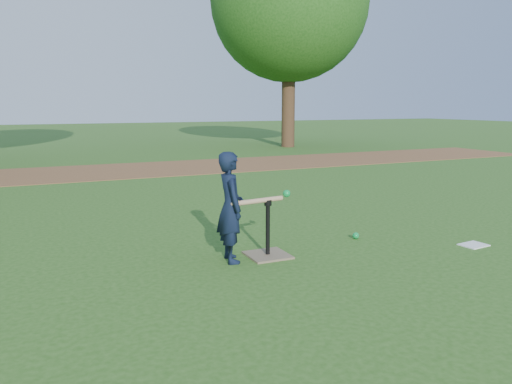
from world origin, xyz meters
name	(u,v)px	position (x,y,z in m)	size (l,w,h in m)	color
ground	(284,247)	(0.00, 0.00, 0.00)	(80.00, 80.00, 0.00)	#285116
dirt_strip	(143,169)	(0.00, 7.50, 0.01)	(24.00, 3.00, 0.01)	brown
child	(230,207)	(-0.75, -0.23, 0.57)	(0.42, 0.27, 1.14)	black
wiffle_ball_ground	(356,236)	(0.94, -0.07, 0.04)	(0.08, 0.08, 0.08)	#0D913E
clipboard	(474,245)	(2.01, -0.87, 0.01)	(0.30, 0.23, 0.01)	white
batting_tee	(268,246)	(-0.33, -0.25, 0.11)	(0.43, 0.43, 0.61)	#79644C
swing_action	(262,200)	(-0.41, -0.27, 0.63)	(0.71, 0.14, 0.12)	tan
tree_right	(289,2)	(6.50, 12.00, 5.29)	(5.80, 5.80, 8.21)	#382316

